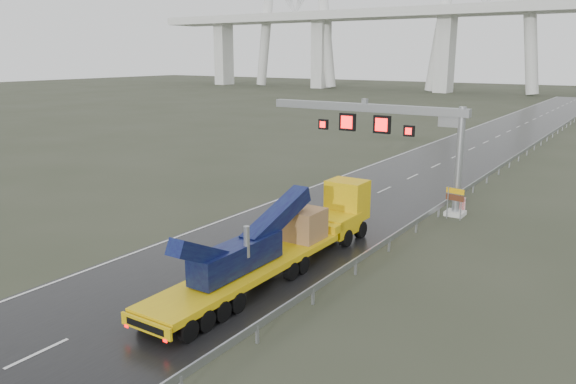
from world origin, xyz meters
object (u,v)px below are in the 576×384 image
Objects in this scene: exit_sign_pair at (455,197)px; striped_barrier at (460,205)px; sign_gantry at (392,126)px; heavy_haul_truck at (292,236)px.

exit_sign_pair reaches higher than striped_barrier.
striped_barrier is at bearing 10.36° from sign_gantry.
heavy_haul_truck is (0.63, -13.53, -4.08)m from sign_gantry.
sign_gantry is 7.09m from striped_barrier.
heavy_haul_truck is 15.05m from striped_barrier.
sign_gantry is 14.25× the size of striped_barrier.
heavy_haul_truck reaches higher than striped_barrier.
heavy_haul_truck reaches higher than exit_sign_pair.
sign_gantry reaches higher than striped_barrier.
striped_barrier is (-0.14, 1.88, -0.96)m from exit_sign_pair.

